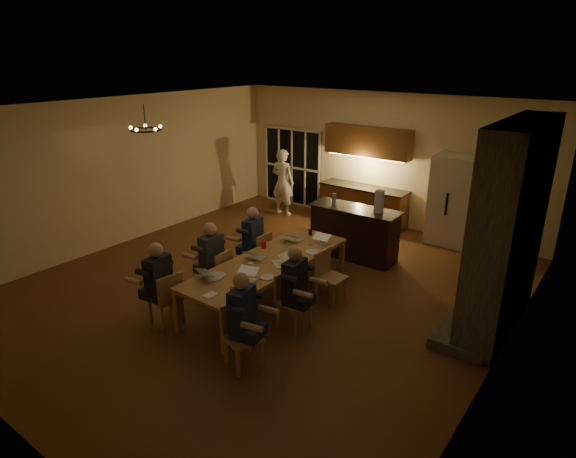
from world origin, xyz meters
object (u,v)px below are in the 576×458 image
Objects in this scene: redcup_mid at (264,245)px; plate_far at (313,252)px; laptop_e at (293,234)px; person_right_near at (242,319)px; chair_left_far at (256,254)px; chair_right_far at (332,277)px; chair_right_near at (243,338)px; mug_mid at (295,249)px; laptop_c at (256,252)px; bar_bottle at (334,199)px; person_right_mid at (295,288)px; person_left_far at (253,242)px; bar_blender at (379,202)px; chandelier at (146,130)px; plate_near at (267,277)px; person_left_mid at (212,261)px; redcup_near at (233,292)px; can_cola at (310,232)px; plate_left at (217,275)px; laptop_a at (211,271)px; dining_table at (269,281)px; bar_island at (354,233)px; chair_right_mid at (294,302)px; laptop_d at (280,258)px; laptop_b at (245,274)px; chair_left_mid at (216,274)px; mug_front at (251,266)px; chair_left_near at (165,297)px; standing_person at (283,182)px; can_silver at (244,273)px; mug_back at (282,241)px; person_left_near at (159,284)px; laptop_f at (319,239)px; refrigerator at (452,200)px.

redcup_mid is 0.90m from plate_far.
person_right_near is at bearing 109.53° from laptop_e.
chair_left_far and chair_right_far have the same top height.
mug_mid is (-0.77, 2.25, 0.36)m from chair_right_near.
laptop_c is at bearing 54.67° from chair_right_near.
plate_far is 1.91m from bar_bottle.
person_right_mid and person_left_far have the same top height.
bar_blender reaches higher than chair_left_far.
chandelier is at bearing 81.84° from person_right_mid.
person_left_far is 6.15× the size of plate_near.
redcup_near is at bearing 56.13° from person_left_mid.
can_cola is 2.38m from plate_left.
person_left_mid is at bearing -25.66° from laptop_a.
laptop_c is at bearing 38.92° from chair_left_far.
dining_table is 1.39m from redcup_near.
bar_bottle reaches higher than chair_right_far.
bar_island is 2.10× the size of chair_right_mid.
laptop_d reaches higher than can_cola.
person_right_mid is 1.87m from laptop_e.
chair_right_far is at bearing 68.21° from plate_near.
redcup_near is at bearing -52.32° from laptop_d.
laptop_b reaches higher than plate_far.
chair_left_mid is 1.72m from person_right_mid.
chair_right_near is 2.78× the size of laptop_b.
chair_left_mid is at bearing -177.49° from mug_front.
laptop_a reaches higher than chair_left_near.
standing_person reaches higher than redcup_near.
person_right_mid is (1.75, 0.02, 0.00)m from person_left_mid.
chair_left_far is 1.79m from laptop_a.
laptop_d is at bearing -104.46° from bar_blender.
chair_right_mid is 1.19m from person_right_near.
mug_front is (-0.92, 0.05, 0.11)m from person_right_mid.
laptop_c reaches higher than plate_far.
dining_table is at bearing 96.61° from can_silver.
can_cola is at bearing 127.26° from plate_far.
person_right_near is 6.15× the size of plate_near.
laptop_a is 1.82m from mug_back.
chair_right_near reaches higher than mug_back.
standing_person reaches higher than chair_right_near.
chair_right_far is 2.27m from person_right_near.
dining_table is 10.47× the size of laptop_a.
chair_right_near is 4.36m from chandelier.
standing_person reaches higher than laptop_e.
person_left_near is at bearing 129.02° from chair_right_mid.
standing_person is at bearing -152.68° from chair_left_near.
bar_bottle is (-1.14, 4.13, 0.76)m from chair_right_near.
chair_right_near is 2.78× the size of laptop_f.
refrigerator is 20.00× the size of mug_front.
chair_left_mid is 1.45m from mug_mid.
redcup_mid is at bearing -139.52° from laptop_f.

